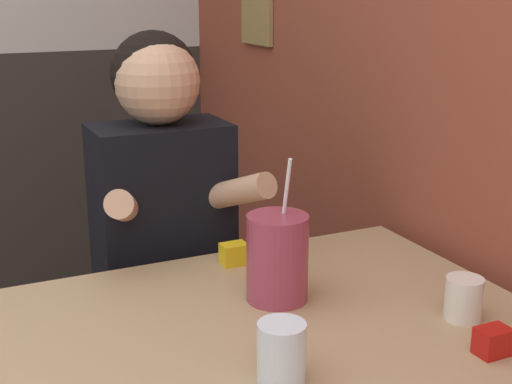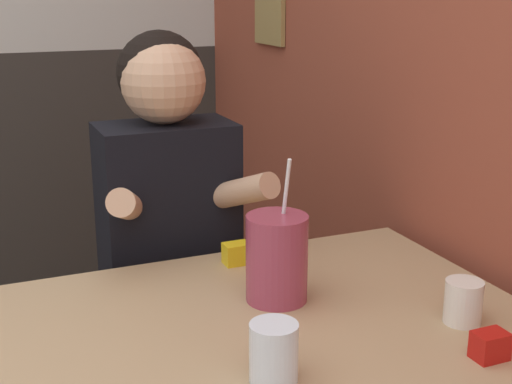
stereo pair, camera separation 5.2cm
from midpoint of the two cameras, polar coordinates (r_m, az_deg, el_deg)
main_table at (r=1.40m, az=1.92°, el=-13.35°), size 1.09×0.84×0.73m
person_seated at (r=1.89m, az=-6.14°, el=-5.34°), size 0.42×0.41×1.26m
cocktail_pitcher at (r=1.46m, az=2.70°, el=-5.31°), size 0.13×0.13×0.30m
glass_near_pitcher at (r=1.19m, az=2.70°, el=-12.71°), size 0.08×0.08×0.10m
glass_far_side at (r=1.45m, az=17.25°, el=-8.40°), size 0.07×0.07×0.09m
condiment_ketchup at (r=1.34m, az=19.30°, el=-11.54°), size 0.06×0.04×0.05m
condiment_mustard at (r=1.67m, az=-0.68°, el=-4.95°), size 0.06×0.04×0.05m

